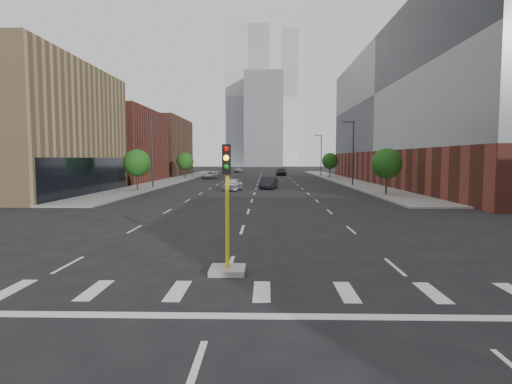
{
  "coord_description": "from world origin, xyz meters",
  "views": [
    {
      "loc": [
        1.32,
        -5.38,
        3.94
      ],
      "look_at": [
        0.89,
        12.76,
        2.5
      ],
      "focal_mm": 30.0,
      "sensor_mm": 36.0,
      "label": 1
    }
  ],
  "objects_px": {
    "median_traffic_signal": "(227,245)",
    "car_deep_right": "(281,172)",
    "car_near_left": "(233,184)",
    "car_far_left": "(210,175)",
    "car_distant": "(238,170)",
    "car_mid_right": "(269,183)"
  },
  "relations": [
    {
      "from": "median_traffic_signal",
      "to": "car_deep_right",
      "type": "relative_size",
      "value": 0.78
    },
    {
      "from": "car_near_left",
      "to": "median_traffic_signal",
      "type": "bearing_deg",
      "value": -78.29
    },
    {
      "from": "car_far_left",
      "to": "car_deep_right",
      "type": "distance_m",
      "value": 20.8
    },
    {
      "from": "car_distant",
      "to": "car_near_left",
      "type": "bearing_deg",
      "value": -78.05
    },
    {
      "from": "car_mid_right",
      "to": "car_near_left",
      "type": "bearing_deg",
      "value": -136.17
    },
    {
      "from": "car_mid_right",
      "to": "car_deep_right",
      "type": "xyz_separation_m",
      "value": [
        3.13,
        42.78,
        0.03
      ]
    },
    {
      "from": "car_deep_right",
      "to": "car_distant",
      "type": "height_order",
      "value": "car_deep_right"
    },
    {
      "from": "car_near_left",
      "to": "car_deep_right",
      "type": "distance_m",
      "value": 46.35
    },
    {
      "from": "car_mid_right",
      "to": "car_far_left",
      "type": "distance_m",
      "value": 29.82
    },
    {
      "from": "car_far_left",
      "to": "car_distant",
      "type": "distance_m",
      "value": 34.7
    },
    {
      "from": "car_near_left",
      "to": "car_mid_right",
      "type": "distance_m",
      "value": 5.3
    },
    {
      "from": "car_near_left",
      "to": "car_distant",
      "type": "relative_size",
      "value": 1.07
    },
    {
      "from": "car_far_left",
      "to": "car_near_left",
      "type": "bearing_deg",
      "value": -68.14
    },
    {
      "from": "car_deep_right",
      "to": "car_distant",
      "type": "relative_size",
      "value": 1.36
    },
    {
      "from": "car_mid_right",
      "to": "car_distant",
      "type": "relative_size",
      "value": 1.15
    },
    {
      "from": "car_mid_right",
      "to": "car_far_left",
      "type": "bearing_deg",
      "value": 121.96
    },
    {
      "from": "car_near_left",
      "to": "car_distant",
      "type": "height_order",
      "value": "car_near_left"
    },
    {
      "from": "car_near_left",
      "to": "car_distant",
      "type": "distance_m",
      "value": 65.26
    },
    {
      "from": "car_far_left",
      "to": "car_distant",
      "type": "bearing_deg",
      "value": 94.17
    },
    {
      "from": "car_mid_right",
      "to": "car_deep_right",
      "type": "distance_m",
      "value": 42.89
    },
    {
      "from": "median_traffic_signal",
      "to": "car_mid_right",
      "type": "bearing_deg",
      "value": 87.69
    },
    {
      "from": "car_deep_right",
      "to": "car_far_left",
      "type": "bearing_deg",
      "value": -130.46
    }
  ]
}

